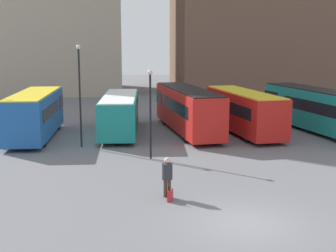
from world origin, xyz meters
name	(u,v)px	position (x,y,z in m)	size (l,w,h in m)	color
ground_plane	(246,223)	(0.00, 0.00, 0.00)	(160.00, 160.00, 0.00)	slate
bus_0	(35,113)	(-10.47, 17.36, 1.74)	(2.96, 9.71, 3.21)	#1E56A3
bus_1	(120,113)	(-4.46, 18.26, 1.55)	(3.21, 9.86, 2.85)	#19847F
bus_2	(187,108)	(0.59, 18.22, 1.80)	(3.65, 11.68, 3.30)	red
bus_3	(243,110)	(4.68, 17.36, 1.69)	(3.75, 10.23, 3.12)	red
bus_4	(318,108)	(10.46, 17.29, 1.76)	(4.61, 12.62, 3.21)	#19847F
traveler	(167,174)	(-2.62, 3.35, 1.07)	(0.60, 0.60, 1.81)	#4C3828
suitcase	(170,195)	(-2.55, 2.83, 0.25)	(0.32, 0.46, 0.72)	#B7232D
lamp_post_0	(150,107)	(-2.81, 10.29, 3.08)	(0.28, 0.28, 5.18)	black
lamp_post_1	(80,89)	(-7.03, 13.87, 3.80)	(0.28, 0.28, 6.56)	black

